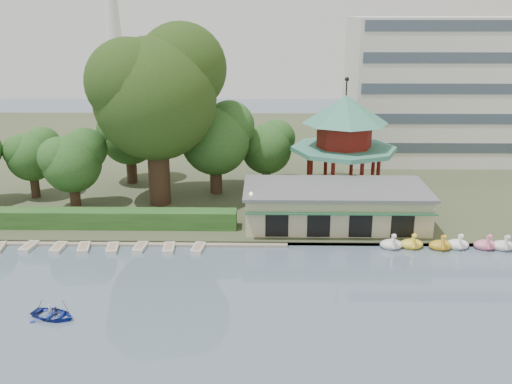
{
  "coord_description": "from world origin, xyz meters",
  "views": [
    {
      "loc": [
        2.87,
        -33.01,
        21.38
      ],
      "look_at": [
        2.0,
        18.0,
        5.0
      ],
      "focal_mm": 40.0,
      "sensor_mm": 36.0,
      "label": 1
    }
  ],
  "objects_px": {
    "rowboat_with_passengers": "(53,312)",
    "pavilion": "(344,135)",
    "big_tree": "(157,89)",
    "boathouse": "(335,205)",
    "dock": "(110,242)"
  },
  "relations": [
    {
      "from": "pavilion",
      "to": "rowboat_with_passengers",
      "type": "bearing_deg",
      "value": -130.55
    },
    {
      "from": "pavilion",
      "to": "big_tree",
      "type": "xyz_separation_m",
      "value": [
        -20.82,
        -3.79,
        5.74
      ]
    },
    {
      "from": "dock",
      "to": "big_tree",
      "type": "relative_size",
      "value": 1.71
    },
    {
      "from": "boathouse",
      "to": "rowboat_with_passengers",
      "type": "xyz_separation_m",
      "value": [
        -22.49,
        -18.6,
        -1.88
      ]
    },
    {
      "from": "big_tree",
      "to": "pavilion",
      "type": "bearing_deg",
      "value": 10.3
    },
    {
      "from": "boathouse",
      "to": "big_tree",
      "type": "distance_m",
      "value": 22.61
    },
    {
      "from": "rowboat_with_passengers",
      "to": "pavilion",
      "type": "bearing_deg",
      "value": 49.45
    },
    {
      "from": "dock",
      "to": "boathouse",
      "type": "relative_size",
      "value": 1.83
    },
    {
      "from": "boathouse",
      "to": "big_tree",
      "type": "height_order",
      "value": "big_tree"
    },
    {
      "from": "pavilion",
      "to": "dock",
      "type": "bearing_deg",
      "value": -148.34
    },
    {
      "from": "boathouse",
      "to": "big_tree",
      "type": "relative_size",
      "value": 0.94
    },
    {
      "from": "big_tree",
      "to": "rowboat_with_passengers",
      "type": "height_order",
      "value": "big_tree"
    },
    {
      "from": "big_tree",
      "to": "dock",
      "type": "bearing_deg",
      "value": -106.11
    },
    {
      "from": "big_tree",
      "to": "rowboat_with_passengers",
      "type": "distance_m",
      "value": 28.16
    },
    {
      "from": "dock",
      "to": "boathouse",
      "type": "height_order",
      "value": "boathouse"
    }
  ]
}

